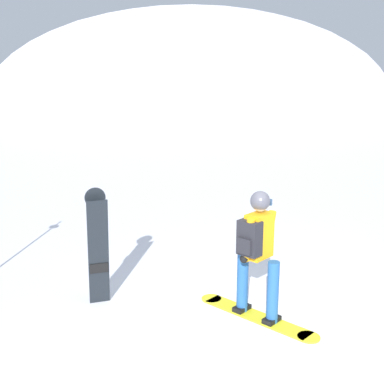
% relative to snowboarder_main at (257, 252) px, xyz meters
% --- Properties ---
extents(ground_plane, '(300.00, 300.00, 0.00)m').
position_rel_snowboarder_main_xyz_m(ground_plane, '(0.20, -0.33, -0.92)').
color(ground_plane, white).
extents(ridge_peak_main, '(34.22, 30.80, 16.30)m').
position_rel_snowboarder_main_xyz_m(ridge_peak_main, '(11.48, 36.95, -0.92)').
color(ridge_peak_main, white).
rests_on(ridge_peak_main, ground).
extents(snowboarder_main, '(1.03, 1.65, 1.71)m').
position_rel_snowboarder_main_xyz_m(snowboarder_main, '(0.00, 0.00, 0.00)').
color(snowboarder_main, yellow).
rests_on(snowboarder_main, ground).
extents(spare_snowboard, '(0.28, 0.20, 1.65)m').
position_rel_snowboarder_main_xyz_m(spare_snowboard, '(-1.86, 1.07, -0.08)').
color(spare_snowboard, black).
rests_on(spare_snowboard, ground).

